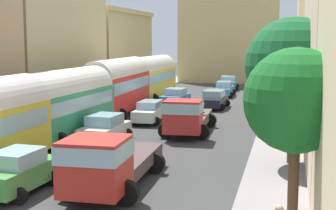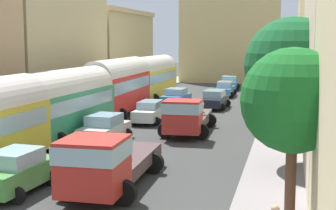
{
  "view_description": "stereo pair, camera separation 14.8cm",
  "coord_description": "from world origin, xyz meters",
  "views": [
    {
      "loc": [
        7.63,
        -9.5,
        5.71
      ],
      "look_at": [
        0.0,
        21.56,
        1.34
      ],
      "focal_mm": 51.95,
      "sensor_mm": 36.0,
      "label": 1
    },
    {
      "loc": [
        7.77,
        -9.46,
        5.71
      ],
      "look_at": [
        0.0,
        21.56,
        1.34
      ],
      "focal_mm": 51.95,
      "sensor_mm": 36.0,
      "label": 2
    }
  ],
  "objects": [
    {
      "name": "car_2",
      "position": [
        1.23,
        45.0,
        0.78
      ],
      "size": [
        2.5,
        4.11,
        1.55
      ],
      "color": "#3487C7",
      "rests_on": "ground"
    },
    {
      "name": "car_1",
      "position": [
        1.57,
        38.63,
        0.75
      ],
      "size": [
        2.17,
        4.28,
        1.5
      ],
      "color": "#4389CA",
      "rests_on": "ground"
    },
    {
      "name": "car_6",
      "position": [
        -1.56,
        30.65,
        0.76
      ],
      "size": [
        2.48,
        3.85,
        1.52
      ],
      "color": "#458ECC",
      "rests_on": "ground"
    },
    {
      "name": "sidewalk_left",
      "position": [
        -7.25,
        27.0,
        0.07
      ],
      "size": [
        2.5,
        70.0,
        0.14
      ],
      "primitive_type": "cube",
      "color": "gray",
      "rests_on": "ground"
    },
    {
      "name": "roadside_tree_0",
      "position": [
        7.9,
        4.31,
        3.99
      ],
      "size": [
        2.95,
        2.95,
        5.49
      ],
      "color": "brown",
      "rests_on": "ground"
    },
    {
      "name": "car_4",
      "position": [
        -2.12,
        15.45,
        0.78
      ],
      "size": [
        2.49,
        3.82,
        1.56
      ],
      "color": "silver",
      "rests_on": "ground"
    },
    {
      "name": "sidewalk_right",
      "position": [
        7.25,
        27.0,
        0.07
      ],
      "size": [
        2.5,
        70.0,
        0.14
      ],
      "primitive_type": "cube",
      "color": "gray",
      "rests_on": "ground"
    },
    {
      "name": "car_0",
      "position": [
        1.83,
        29.96,
        0.76
      ],
      "size": [
        2.41,
        4.29,
        1.52
      ],
      "color": "#1D1E2E",
      "rests_on": "ground"
    },
    {
      "name": "roadside_tree_1",
      "position": [
        7.9,
        12.63,
        4.53
      ],
      "size": [
        4.29,
        4.29,
        6.69
      ],
      "color": "brown",
      "rests_on": "ground"
    },
    {
      "name": "building_left_2",
      "position": [
        -10.66,
        25.59,
        5.91
      ],
      "size": [
        4.75,
        14.01,
        11.76
      ],
      "color": "beige",
      "rests_on": "ground"
    },
    {
      "name": "ground_plane",
      "position": [
        0.0,
        27.0,
        0.0
      ],
      "size": [
        154.0,
        154.0,
        0.0
      ],
      "primitive_type": "plane",
      "color": "#393A39"
    },
    {
      "name": "roadside_tree_2",
      "position": [
        7.9,
        22.06,
        4.87
      ],
      "size": [
        4.04,
        4.04,
        6.9
      ],
      "color": "brown",
      "rests_on": "ground"
    },
    {
      "name": "cargo_truck_0",
      "position": [
        1.3,
        6.89,
        1.24
      ],
      "size": [
        3.14,
        7.05,
        2.35
      ],
      "color": "red",
      "rests_on": "ground"
    },
    {
      "name": "building_right_3",
      "position": [
        10.9,
        41.68,
        6.96
      ],
      "size": [
        4.79,
        11.46,
        13.93
      ],
      "color": "beige",
      "rests_on": "ground"
    },
    {
      "name": "parked_bus_1",
      "position": [
        -4.6,
        15.5,
        2.2
      ],
      "size": [
        3.56,
        8.93,
        4.01
      ],
      "color": "#309262",
      "rests_on": "ground"
    },
    {
      "name": "parked_bus_2",
      "position": [
        -4.6,
        24.5,
        2.37
      ],
      "size": [
        3.41,
        9.36,
        4.27
      ],
      "color": "red",
      "rests_on": "ground"
    },
    {
      "name": "car_3",
      "position": [
        -2.0,
        6.22,
        0.81
      ],
      "size": [
        2.34,
        3.75,
        1.62
      ],
      "color": "#519C49",
      "rests_on": "ground"
    },
    {
      "name": "building_left_3",
      "position": [
        -10.72,
        40.54,
        4.41
      ],
      "size": [
        4.89,
        14.78,
        8.77
      ],
      "color": "tan",
      "rests_on": "ground"
    },
    {
      "name": "pedestrian_0",
      "position": [
        6.94,
        24.64,
        1.01
      ],
      "size": [
        0.53,
        0.53,
        1.77
      ],
      "color": "#2D1D52",
      "rests_on": "ground"
    },
    {
      "name": "car_5",
      "position": [
        -1.43,
        22.24,
        0.75
      ],
      "size": [
        2.12,
        4.18,
        1.49
      ],
      "color": "silver",
      "rests_on": "ground"
    },
    {
      "name": "parked_bus_3",
      "position": [
        -4.6,
        33.5,
        2.29
      ],
      "size": [
        3.53,
        8.94,
        4.14
      ],
      "color": "yellow",
      "rests_on": "ground"
    },
    {
      "name": "cargo_truck_1",
      "position": [
        1.95,
        18.44,
        1.17
      ],
      "size": [
        3.15,
        6.8,
        2.29
      ],
      "color": "red",
      "rests_on": "ground"
    },
    {
      "name": "distant_church",
      "position": [
        -0.0,
        55.39,
        6.92
      ],
      "size": [
        12.73,
        6.33,
        19.6
      ],
      "color": "tan",
      "rests_on": "ground"
    }
  ]
}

